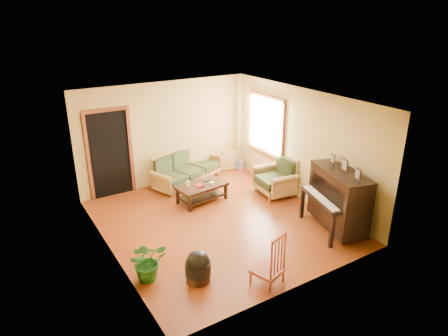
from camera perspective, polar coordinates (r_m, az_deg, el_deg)
floor at (r=8.53m, az=-0.87°, el=-7.68°), size 5.00×5.00×0.00m
doorway at (r=9.70m, az=-15.98°, el=1.83°), size 1.08×0.16×2.05m
window at (r=10.12m, az=6.07°, el=6.20°), size 0.12×1.36×1.46m
sofa at (r=10.25m, az=-5.20°, el=0.10°), size 2.15×1.48×0.85m
coffee_table at (r=9.32m, az=-3.19°, el=-3.57°), size 1.22×0.77×0.42m
armchair at (r=9.63m, az=7.25°, el=-1.16°), size 0.99×1.03×0.94m
piano at (r=8.32m, az=16.04°, el=-4.46°), size 1.20×1.60×1.26m
footstool at (r=6.77m, az=-3.72°, el=-14.30°), size 0.43×0.43×0.41m
red_chair at (r=6.59m, az=6.29°, el=-12.64°), size 0.57×0.60×0.95m
leaning_frame at (r=11.11m, az=0.83°, el=1.20°), size 0.45×0.19×0.59m
ceramic_crock at (r=11.20m, az=2.25°, el=0.50°), size 0.29×0.29×0.28m
potted_plant at (r=6.83m, az=-10.83°, el=-12.88°), size 0.67×0.59×0.69m
book at (r=9.13m, az=-4.01°, el=-2.62°), size 0.16×0.21×0.02m
candle at (r=9.14m, az=-5.14°, el=-2.27°), size 0.08×0.08×0.13m
glass_jar at (r=9.22m, az=-1.79°, el=-2.18°), size 0.11×0.11×0.07m
remote at (r=9.41m, az=-2.39°, el=-1.84°), size 0.16×0.06×0.02m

